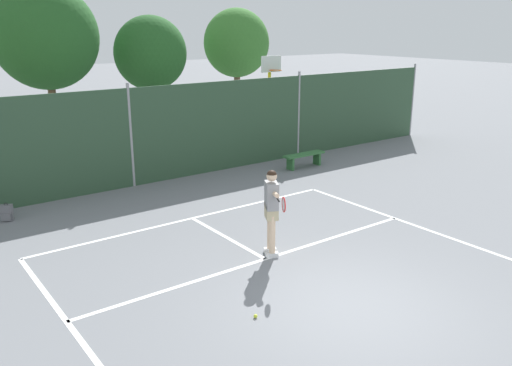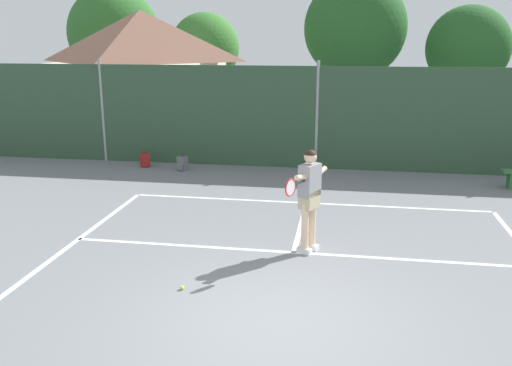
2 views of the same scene
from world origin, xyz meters
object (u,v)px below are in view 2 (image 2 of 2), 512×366
at_px(tennis_player, 309,192).
at_px(backpack_grey, 182,164).
at_px(backpack_red, 145,160).
at_px(tennis_ball, 182,288).

bearing_deg(tennis_player, backpack_grey, 125.94).
distance_m(backpack_red, backpack_grey, 1.25).
bearing_deg(tennis_ball, backpack_grey, 106.91).
bearing_deg(backpack_red, tennis_player, -47.94).
distance_m(tennis_player, tennis_ball, 2.77).
bearing_deg(backpack_grey, tennis_ball, -73.09).
height_order(tennis_player, tennis_ball, tennis_player).
bearing_deg(backpack_red, tennis_ball, -65.62).
distance_m(tennis_player, backpack_grey, 6.89).
distance_m(tennis_ball, backpack_red, 8.38).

